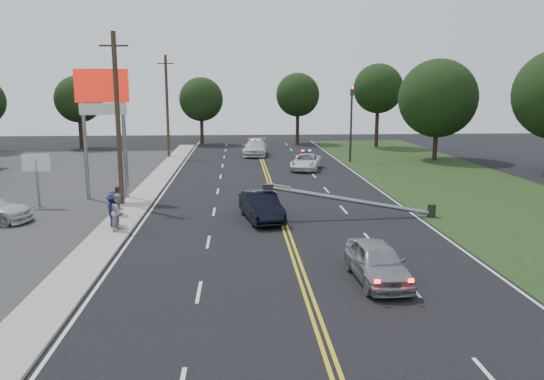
{
  "coord_description": "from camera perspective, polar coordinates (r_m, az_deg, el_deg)",
  "views": [
    {
      "loc": [
        -2.31,
        -19.24,
        6.86
      ],
      "look_at": [
        -0.58,
        7.46,
        1.7
      ],
      "focal_mm": 35.0,
      "sensor_mm": 36.0,
      "label": 1
    }
  ],
  "objects": [
    {
      "name": "bystander_c",
      "position": [
        27.16,
        -16.76,
        -2.1
      ],
      "size": [
        1.04,
        1.25,
        1.68
      ],
      "primitive_type": "imported",
      "rotation": [
        0.0,
        0.0,
        2.03
      ],
      "color": "#1A1B43",
      "rests_on": "sidewalk"
    },
    {
      "name": "grass_verge",
      "position": [
        33.94,
        24.16,
        -1.71
      ],
      "size": [
        12.0,
        80.0,
        0.01
      ],
      "primitive_type": "cube",
      "color": "#1B3113",
      "rests_on": "ground"
    },
    {
      "name": "emergency_a",
      "position": [
        45.25,
        3.68,
        3.03
      ],
      "size": [
        3.4,
        5.22,
        1.34
      ],
      "primitive_type": "imported",
      "rotation": [
        0.0,
        0.0,
        -0.27
      ],
      "color": "white",
      "rests_on": "ground"
    },
    {
      "name": "bystander_d",
      "position": [
        29.59,
        -16.28,
        -1.12
      ],
      "size": [
        0.72,
        1.01,
        1.59
      ],
      "primitive_type": "imported",
      "rotation": [
        0.0,
        0.0,
        1.18
      ],
      "color": "#4F433F",
      "rests_on": "sidewalk"
    },
    {
      "name": "tree_6",
      "position": [
        66.26,
        -7.64,
        9.64
      ],
      "size": [
        5.34,
        5.34,
        8.18
      ],
      "color": "black",
      "rests_on": "ground"
    },
    {
      "name": "ground",
      "position": [
        20.56,
        2.99,
        -8.6
      ],
      "size": [
        120.0,
        120.0,
        0.0
      ],
      "primitive_type": "plane",
      "color": "black",
      "rests_on": "ground"
    },
    {
      "name": "utility_pole_mid",
      "position": [
        32.04,
        -16.25,
        7.31
      ],
      "size": [
        1.6,
        0.28,
        10.0
      ],
      "color": "#382619",
      "rests_on": "ground"
    },
    {
      "name": "bystander_b",
      "position": [
        26.47,
        -16.16,
        -2.27
      ],
      "size": [
        0.86,
        1.01,
        1.8
      ],
      "primitive_type": "imported",
      "rotation": [
        0.0,
        0.0,
        1.34
      ],
      "color": "#9D9EA2",
      "rests_on": "sidewalk"
    },
    {
      "name": "tree_8",
      "position": [
        63.49,
        11.36,
        10.64
      ],
      "size": [
        5.71,
        5.71,
        9.66
      ],
      "color": "black",
      "rests_on": "ground"
    },
    {
      "name": "fallen_streetlight",
      "position": [
        28.63,
        9.5,
        -1.22
      ],
      "size": [
        9.36,
        0.44,
        1.91
      ],
      "color": "#2D2D30",
      "rests_on": "ground"
    },
    {
      "name": "small_sign",
      "position": [
        33.66,
        -24.01,
        2.24
      ],
      "size": [
        1.6,
        0.14,
        3.1
      ],
      "color": "gray",
      "rests_on": "ground"
    },
    {
      "name": "tree_9",
      "position": [
        53.54,
        17.41,
        9.39
      ],
      "size": [
        7.42,
        7.42,
        9.61
      ],
      "color": "black",
      "rests_on": "ground"
    },
    {
      "name": "sidewalk",
      "position": [
        30.63,
        -15.09,
        -2.29
      ],
      "size": [
        1.8,
        70.0,
        0.12
      ],
      "primitive_type": "cube",
      "color": "#A19B92",
      "rests_on": "ground"
    },
    {
      "name": "traffic_signal",
      "position": [
        50.44,
        8.52,
        7.78
      ],
      "size": [
        0.28,
        0.41,
        7.05
      ],
      "color": "#2D2D30",
      "rests_on": "ground"
    },
    {
      "name": "utility_pole_far",
      "position": [
        53.72,
        -11.21,
        8.82
      ],
      "size": [
        1.6,
        0.28,
        10.0
      ],
      "color": "#382619",
      "rests_on": "ground"
    },
    {
      "name": "emergency_b",
      "position": [
        54.79,
        -1.8,
        4.58
      ],
      "size": [
        2.81,
        5.83,
        1.64
      ],
      "primitive_type": "imported",
      "rotation": [
        0.0,
        0.0,
        -0.09
      ],
      "color": "silver",
      "rests_on": "ground"
    },
    {
      "name": "waiting_sedan",
      "position": [
        19.59,
        11.25,
        -7.59
      ],
      "size": [
        1.89,
        4.27,
        1.43
      ],
      "primitive_type": "imported",
      "rotation": [
        0.0,
        0.0,
        0.05
      ],
      "color": "gray",
      "rests_on": "ground"
    },
    {
      "name": "tree_5",
      "position": [
        65.25,
        -20.1,
        9.15
      ],
      "size": [
        5.34,
        5.34,
        8.28
      ],
      "color": "black",
      "rests_on": "ground"
    },
    {
      "name": "crashed_sedan",
      "position": [
        27.88,
        -1.16,
        -1.76
      ],
      "size": [
        2.41,
        4.74,
        1.49
      ],
      "primitive_type": "imported",
      "rotation": [
        0.0,
        0.0,
        0.19
      ],
      "color": "black",
      "rests_on": "ground"
    },
    {
      "name": "bystander_a",
      "position": [
        27.49,
        -16.55,
        -1.88
      ],
      "size": [
        0.57,
        0.72,
        1.73
      ],
      "primitive_type": "imported",
      "rotation": [
        0.0,
        0.0,
        1.29
      ],
      "color": "#26252D",
      "rests_on": "sidewalk"
    },
    {
      "name": "centerline_yellow",
      "position": [
        30.12,
        0.79,
        -2.23
      ],
      "size": [
        0.36,
        80.0,
        0.0
      ],
      "primitive_type": "cube",
      "color": "gold",
      "rests_on": "ground"
    },
    {
      "name": "tree_7",
      "position": [
        66.56,
        2.79,
        10.18
      ],
      "size": [
        5.37,
        5.37,
        8.72
      ],
      "color": "black",
      "rests_on": "ground"
    },
    {
      "name": "pylon_sign",
      "position": [
        34.25,
        -17.76,
        8.96
      ],
      "size": [
        3.2,
        0.35,
        8.0
      ],
      "color": "gray",
      "rests_on": "ground"
    }
  ]
}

